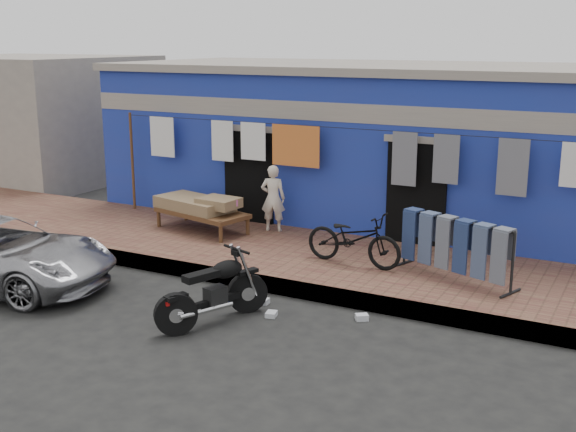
# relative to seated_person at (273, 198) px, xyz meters

# --- Properties ---
(ground) EXTENTS (80.00, 80.00, 0.00)m
(ground) POSITION_rel_seated_person_xyz_m (1.40, -4.04, -0.90)
(ground) COLOR black
(ground) RESTS_ON ground
(sidewalk) EXTENTS (28.00, 3.00, 0.25)m
(sidewalk) POSITION_rel_seated_person_xyz_m (1.40, -1.04, -0.77)
(sidewalk) COLOR brown
(sidewalk) RESTS_ON ground
(curb) EXTENTS (28.00, 0.10, 0.25)m
(curb) POSITION_rel_seated_person_xyz_m (1.40, -2.49, -0.77)
(curb) COLOR gray
(curb) RESTS_ON ground
(building) EXTENTS (12.20, 5.20, 3.36)m
(building) POSITION_rel_seated_person_xyz_m (1.40, 2.95, 0.79)
(building) COLOR navy
(building) RESTS_ON ground
(neighbor_left) EXTENTS (6.00, 5.00, 3.40)m
(neighbor_left) POSITION_rel_seated_person_xyz_m (-9.60, 2.96, 0.80)
(neighbor_left) COLOR #9E9384
(neighbor_left) RESTS_ON ground
(clothesline) EXTENTS (10.06, 0.06, 2.10)m
(clothesline) POSITION_rel_seated_person_xyz_m (1.25, 0.21, 0.90)
(clothesline) COLOR brown
(clothesline) RESTS_ON sidewalk
(seated_person) EXTENTS (0.54, 0.43, 1.29)m
(seated_person) POSITION_rel_seated_person_xyz_m (0.00, 0.00, 0.00)
(seated_person) COLOR beige
(seated_person) RESTS_ON sidewalk
(bicycle) EXTENTS (1.71, 0.71, 1.08)m
(bicycle) POSITION_rel_seated_person_xyz_m (2.21, -1.26, -0.11)
(bicycle) COLOR black
(bicycle) RESTS_ON sidewalk
(motorcycle) EXTENTS (1.54, 1.91, 1.01)m
(motorcycle) POSITION_rel_seated_person_xyz_m (1.23, -3.95, -0.39)
(motorcycle) COLOR black
(motorcycle) RESTS_ON ground
(charpoy) EXTENTS (2.39, 1.80, 0.67)m
(charpoy) POSITION_rel_seated_person_xyz_m (-1.22, -0.63, -0.31)
(charpoy) COLOR brown
(charpoy) RESTS_ON sidewalk
(jeans_rack) EXTENTS (2.35, 1.76, 1.00)m
(jeans_rack) POSITION_rel_seated_person_xyz_m (3.88, -1.19, -0.15)
(jeans_rack) COLOR black
(jeans_rack) RESTS_ON sidewalk
(litter_a) EXTENTS (0.20, 0.16, 0.08)m
(litter_a) POSITION_rel_seated_person_xyz_m (1.46, -2.97, -0.86)
(litter_a) COLOR silver
(litter_a) RESTS_ON ground
(litter_b) EXTENTS (0.22, 0.21, 0.09)m
(litter_b) POSITION_rel_seated_person_xyz_m (3.03, -2.88, -0.85)
(litter_b) COLOR silver
(litter_b) RESTS_ON ground
(litter_c) EXTENTS (0.18, 0.21, 0.07)m
(litter_c) POSITION_rel_seated_person_xyz_m (1.83, -3.36, -0.86)
(litter_c) COLOR silver
(litter_c) RESTS_ON ground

